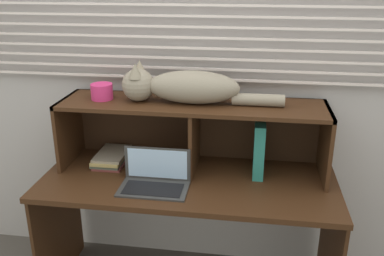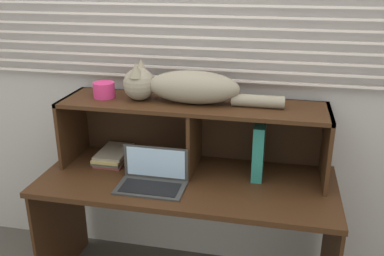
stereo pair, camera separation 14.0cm
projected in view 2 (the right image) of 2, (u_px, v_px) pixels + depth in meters
The scene contains 8 objects.
back_panel_with_blinds at pixel (200, 72), 2.48m from camera, with size 4.40×0.08×2.50m.
desk at pixel (187, 201), 2.36m from camera, with size 1.60×0.66×0.74m.
hutch_shelf_unit at pixel (194, 120), 2.37m from camera, with size 1.47×0.37×0.39m.
cat at pixel (181, 86), 2.29m from camera, with size 0.88×0.19×0.22m.
laptop at pixel (153, 178), 2.23m from camera, with size 0.36×0.21×0.19m.
binder_upright at pixel (259, 149), 2.32m from camera, with size 0.06×0.23×0.31m, color #287C73.
book_stack at pixel (113, 155), 2.53m from camera, with size 0.18×0.27×0.06m.
small_basket at pixel (104, 90), 2.39m from camera, with size 0.12×0.12×0.09m, color #D93175.
Camera 2 is at (0.46, -1.84, 1.82)m, focal length 39.81 mm.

